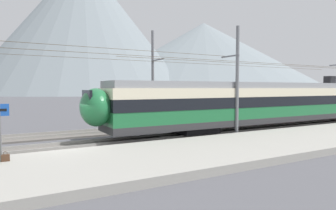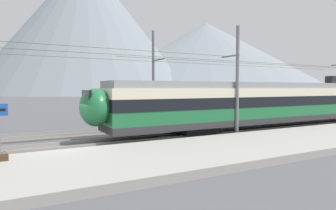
{
  "view_description": "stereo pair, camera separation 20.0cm",
  "coord_description": "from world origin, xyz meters",
  "px_view_note": "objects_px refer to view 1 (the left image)",
  "views": [
    {
      "loc": [
        -2.77,
        -16.11,
        3.41
      ],
      "look_at": [
        7.52,
        2.32,
        2.2
      ],
      "focal_mm": 31.58,
      "sensor_mm": 36.0,
      "label": 1
    },
    {
      "loc": [
        -2.6,
        -16.21,
        3.41
      ],
      "look_at": [
        7.52,
        2.32,
        2.2
      ],
      "focal_mm": 31.58,
      "sensor_mm": 36.0,
      "label": 2
    }
  ],
  "objects_px": {
    "catenary_mast_mid": "(236,80)",
    "platform_sign": "(0,119)",
    "train_far_track": "(319,98)",
    "handbag_near_sign": "(5,158)",
    "catenary_mast_far_side": "(153,77)",
    "train_near_platform": "(289,102)"
  },
  "relations": [
    {
      "from": "train_far_track",
      "to": "catenary_mast_mid",
      "type": "xyz_separation_m",
      "value": [
        -18.41,
        -6.07,
        1.76
      ]
    },
    {
      "from": "train_near_platform",
      "to": "catenary_mast_far_side",
      "type": "xyz_separation_m",
      "value": [
        -9.94,
        6.44,
        2.14
      ]
    },
    {
      "from": "train_far_track",
      "to": "train_near_platform",
      "type": "bearing_deg",
      "value": -157.2
    },
    {
      "from": "train_near_platform",
      "to": "handbag_near_sign",
      "type": "relative_size",
      "value": 85.83
    },
    {
      "from": "train_near_platform",
      "to": "platform_sign",
      "type": "xyz_separation_m",
      "value": [
        -21.78,
        -3.25,
        -0.12
      ]
    },
    {
      "from": "train_near_platform",
      "to": "train_far_track",
      "type": "relative_size",
      "value": 1.0
    },
    {
      "from": "catenary_mast_far_side",
      "to": "platform_sign",
      "type": "distance_m",
      "value": 15.46
    },
    {
      "from": "handbag_near_sign",
      "to": "catenary_mast_far_side",
      "type": "bearing_deg",
      "value": 39.78
    },
    {
      "from": "catenary_mast_mid",
      "to": "catenary_mast_far_side",
      "type": "distance_m",
      "value": 8.28
    },
    {
      "from": "catenary_mast_far_side",
      "to": "platform_sign",
      "type": "xyz_separation_m",
      "value": [
        -11.84,
        -9.68,
        -2.26
      ]
    },
    {
      "from": "train_far_track",
      "to": "catenary_mast_mid",
      "type": "distance_m",
      "value": 19.47
    },
    {
      "from": "catenary_mast_mid",
      "to": "platform_sign",
      "type": "relative_size",
      "value": 17.94
    },
    {
      "from": "train_near_platform",
      "to": "handbag_near_sign",
      "type": "bearing_deg",
      "value": -171.34
    },
    {
      "from": "train_far_track",
      "to": "catenary_mast_far_side",
      "type": "xyz_separation_m",
      "value": [
        -20.97,
        1.8,
        2.14
      ]
    },
    {
      "from": "catenary_mast_far_side",
      "to": "handbag_near_sign",
      "type": "xyz_separation_m",
      "value": [
        -11.69,
        -9.73,
        -3.86
      ]
    },
    {
      "from": "catenary_mast_far_side",
      "to": "platform_sign",
      "type": "bearing_deg",
      "value": -140.74
    },
    {
      "from": "train_far_track",
      "to": "handbag_near_sign",
      "type": "bearing_deg",
      "value": -166.35
    },
    {
      "from": "train_near_platform",
      "to": "train_far_track",
      "type": "height_order",
      "value": "same"
    },
    {
      "from": "catenary_mast_far_side",
      "to": "platform_sign",
      "type": "height_order",
      "value": "catenary_mast_far_side"
    },
    {
      "from": "train_far_track",
      "to": "catenary_mast_far_side",
      "type": "bearing_deg",
      "value": 175.1
    },
    {
      "from": "platform_sign",
      "to": "catenary_mast_far_side",
      "type": "bearing_deg",
      "value": 39.26
    },
    {
      "from": "train_far_track",
      "to": "catenary_mast_mid",
      "type": "relative_size",
      "value": 0.82
    }
  ]
}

